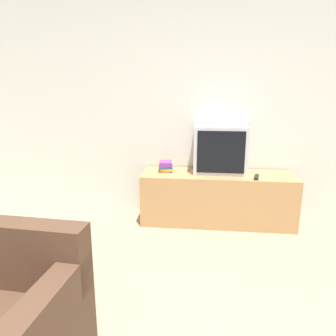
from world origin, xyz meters
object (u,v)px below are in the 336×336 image
object	(u,v)px
television	(220,149)
book_stack	(166,166)
remote_on_stand	(257,177)
tv_stand	(217,198)

from	to	relation	value
television	book_stack	distance (m)	0.66
remote_on_stand	book_stack	bearing A→B (deg)	170.26
tv_stand	remote_on_stand	bearing A→B (deg)	-18.43
television	remote_on_stand	distance (m)	0.51
tv_stand	remote_on_stand	xyz separation A→B (m)	(0.41, -0.14, 0.30)
tv_stand	television	distance (m)	0.57
book_stack	tv_stand	bearing A→B (deg)	-3.67
book_stack	remote_on_stand	xyz separation A→B (m)	(1.02, -0.17, -0.05)
television	book_stack	bearing A→B (deg)	-176.92
tv_stand	remote_on_stand	size ratio (longest dim) A/B	9.29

